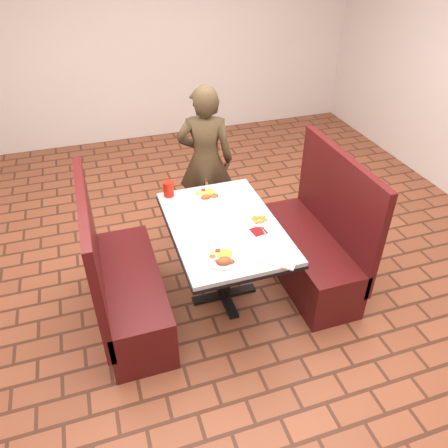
{
  "coord_description": "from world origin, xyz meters",
  "views": [
    {
      "loc": [
        -0.84,
        -2.56,
        2.65
      ],
      "look_at": [
        0.0,
        0.0,
        0.75
      ],
      "focal_mm": 35.0,
      "sensor_mm": 36.0,
      "label": 1
    }
  ],
  "objects_px": {
    "booth_bench_left": "(125,288)",
    "plantain_plate": "(259,220)",
    "dining_table": "(224,234)",
    "booth_bench_right": "(312,247)",
    "diner_person": "(206,161)",
    "near_dinner_plate": "(222,257)",
    "far_dinner_plate": "(207,194)",
    "red_tumbler": "(168,189)"
  },
  "relations": [
    {
      "from": "booth_bench_left",
      "to": "plantain_plate",
      "type": "xyz_separation_m",
      "value": [
        1.06,
        -0.05,
        0.43
      ]
    },
    {
      "from": "far_dinner_plate",
      "to": "dining_table",
      "type": "bearing_deg",
      "value": -89.17
    },
    {
      "from": "diner_person",
      "to": "red_tumbler",
      "type": "distance_m",
      "value": 0.73
    },
    {
      "from": "dining_table",
      "to": "diner_person",
      "type": "distance_m",
      "value": 1.1
    },
    {
      "from": "booth_bench_left",
      "to": "red_tumbler",
      "type": "bearing_deg",
      "value": 47.33
    },
    {
      "from": "red_tumbler",
      "to": "near_dinner_plate",
      "type": "bearing_deg",
      "value": -79.8
    },
    {
      "from": "diner_person",
      "to": "plantain_plate",
      "type": "height_order",
      "value": "diner_person"
    },
    {
      "from": "booth_bench_right",
      "to": "near_dinner_plate",
      "type": "xyz_separation_m",
      "value": [
        -0.94,
        -0.39,
        0.45
      ]
    },
    {
      "from": "dining_table",
      "to": "far_dinner_plate",
      "type": "relative_size",
      "value": 4.99
    },
    {
      "from": "near_dinner_plate",
      "to": "plantain_plate",
      "type": "height_order",
      "value": "near_dinner_plate"
    },
    {
      "from": "near_dinner_plate",
      "to": "far_dinner_plate",
      "type": "xyz_separation_m",
      "value": [
        0.13,
        0.82,
        -0.0
      ]
    },
    {
      "from": "booth_bench_right",
      "to": "far_dinner_plate",
      "type": "xyz_separation_m",
      "value": [
        -0.8,
        0.43,
        0.44
      ]
    },
    {
      "from": "dining_table",
      "to": "plantain_plate",
      "type": "bearing_deg",
      "value": -10.18
    },
    {
      "from": "near_dinner_plate",
      "to": "red_tumbler",
      "type": "distance_m",
      "value": 0.94
    },
    {
      "from": "plantain_plate",
      "to": "booth_bench_right",
      "type": "bearing_deg",
      "value": 5.12
    },
    {
      "from": "dining_table",
      "to": "booth_bench_right",
      "type": "bearing_deg",
      "value": 0.0
    },
    {
      "from": "diner_person",
      "to": "red_tumbler",
      "type": "bearing_deg",
      "value": 67.75
    },
    {
      "from": "booth_bench_left",
      "to": "near_dinner_plate",
      "type": "distance_m",
      "value": 0.89
    },
    {
      "from": "booth_bench_right",
      "to": "diner_person",
      "type": "height_order",
      "value": "diner_person"
    },
    {
      "from": "dining_table",
      "to": "booth_bench_left",
      "type": "height_order",
      "value": "booth_bench_left"
    },
    {
      "from": "diner_person",
      "to": "near_dinner_plate",
      "type": "relative_size",
      "value": 6.0
    },
    {
      "from": "far_dinner_plate",
      "to": "plantain_plate",
      "type": "xyz_separation_m",
      "value": [
        0.27,
        -0.47,
        -0.01
      ]
    },
    {
      "from": "far_dinner_plate",
      "to": "red_tumbler",
      "type": "bearing_deg",
      "value": 160.21
    },
    {
      "from": "booth_bench_left",
      "to": "far_dinner_plate",
      "type": "distance_m",
      "value": 1.0
    },
    {
      "from": "booth_bench_right",
      "to": "far_dinner_plate",
      "type": "relative_size",
      "value": 4.94
    },
    {
      "from": "red_tumbler",
      "to": "far_dinner_plate",
      "type": "bearing_deg",
      "value": -19.79
    },
    {
      "from": "booth_bench_right",
      "to": "plantain_plate",
      "type": "height_order",
      "value": "booth_bench_right"
    },
    {
      "from": "dining_table",
      "to": "diner_person",
      "type": "bearing_deg",
      "value": 81.18
    },
    {
      "from": "booth_bench_right",
      "to": "booth_bench_left",
      "type": "bearing_deg",
      "value": 180.0
    },
    {
      "from": "booth_bench_left",
      "to": "plantain_plate",
      "type": "relative_size",
      "value": 6.94
    },
    {
      "from": "plantain_plate",
      "to": "red_tumbler",
      "type": "bearing_deg",
      "value": 134.58
    },
    {
      "from": "far_dinner_plate",
      "to": "red_tumbler",
      "type": "xyz_separation_m",
      "value": [
        -0.3,
        0.11,
        0.04
      ]
    },
    {
      "from": "dining_table",
      "to": "booth_bench_right",
      "type": "distance_m",
      "value": 0.86
    },
    {
      "from": "booth_bench_right",
      "to": "red_tumbler",
      "type": "xyz_separation_m",
      "value": [
        -1.11,
        0.53,
        0.48
      ]
    },
    {
      "from": "booth_bench_left",
      "to": "near_dinner_plate",
      "type": "relative_size",
      "value": 4.91
    },
    {
      "from": "red_tumbler",
      "to": "plantain_plate",
      "type": "bearing_deg",
      "value": -45.42
    },
    {
      "from": "booth_bench_left",
      "to": "booth_bench_right",
      "type": "height_order",
      "value": "same"
    },
    {
      "from": "dining_table",
      "to": "diner_person",
      "type": "height_order",
      "value": "diner_person"
    },
    {
      "from": "booth_bench_left",
      "to": "booth_bench_right",
      "type": "xyz_separation_m",
      "value": [
        1.6,
        0.0,
        0.0
      ]
    },
    {
      "from": "diner_person",
      "to": "near_dinner_plate",
      "type": "xyz_separation_m",
      "value": [
        -0.31,
        -1.48,
        0.04
      ]
    },
    {
      "from": "far_dinner_plate",
      "to": "red_tumbler",
      "type": "height_order",
      "value": "red_tumbler"
    },
    {
      "from": "diner_person",
      "to": "near_dinner_plate",
      "type": "distance_m",
      "value": 1.51
    }
  ]
}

